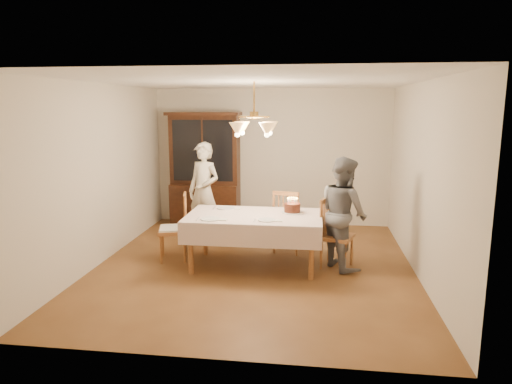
# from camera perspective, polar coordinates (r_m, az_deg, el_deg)

# --- Properties ---
(ground) EXTENTS (5.00, 5.00, 0.00)m
(ground) POSITION_cam_1_polar(r_m,az_deg,el_deg) (6.68, -0.23, -9.21)
(ground) COLOR brown
(ground) RESTS_ON ground
(room_shell) EXTENTS (5.00, 5.00, 5.00)m
(room_shell) POSITION_cam_1_polar(r_m,az_deg,el_deg) (6.32, -0.24, 4.40)
(room_shell) COLOR white
(room_shell) RESTS_ON ground
(dining_table) EXTENTS (1.90, 1.10, 0.76)m
(dining_table) POSITION_cam_1_polar(r_m,az_deg,el_deg) (6.48, -0.23, -3.52)
(dining_table) COLOR brown
(dining_table) RESTS_ON ground
(china_hutch) EXTENTS (1.38, 0.54, 2.16)m
(china_hutch) POSITION_cam_1_polar(r_m,az_deg,el_deg) (8.82, -6.37, 2.61)
(china_hutch) COLOR black
(china_hutch) RESTS_ON ground
(chair_far_side) EXTENTS (0.52, 0.50, 1.00)m
(chair_far_side) POSITION_cam_1_polar(r_m,az_deg,el_deg) (7.20, 4.06, -4.06)
(chair_far_side) COLOR brown
(chair_far_side) RESTS_ON ground
(chair_left_end) EXTENTS (0.52, 0.53, 1.00)m
(chair_left_end) POSITION_cam_1_polar(r_m,az_deg,el_deg) (6.93, -10.27, -4.71)
(chair_left_end) COLOR brown
(chair_left_end) RESTS_ON ground
(chair_right_end) EXTENTS (0.54, 0.55, 1.00)m
(chair_right_end) POSITION_cam_1_polar(r_m,az_deg,el_deg) (6.60, 10.00, -5.57)
(chair_right_end) COLOR brown
(chair_right_end) RESTS_ON ground
(elderly_woman) EXTENTS (0.73, 0.63, 1.68)m
(elderly_woman) POSITION_cam_1_polar(r_m,az_deg,el_deg) (7.83, -6.53, 0.08)
(elderly_woman) COLOR white
(elderly_woman) RESTS_ON ground
(adult_in_grey) EXTENTS (0.90, 0.97, 1.59)m
(adult_in_grey) POSITION_cam_1_polar(r_m,az_deg,el_deg) (6.55, 10.86, -2.55)
(adult_in_grey) COLOR slate
(adult_in_grey) RESTS_ON ground
(birthday_cake) EXTENTS (0.30, 0.30, 0.22)m
(birthday_cake) POSITION_cam_1_polar(r_m,az_deg,el_deg) (6.58, 4.55, -2.04)
(birthday_cake) COLOR white
(birthday_cake) RESTS_ON dining_table
(place_setting_near_left) EXTENTS (0.41, 0.26, 0.02)m
(place_setting_near_left) POSITION_cam_1_polar(r_m,az_deg,el_deg) (6.22, -5.61, -3.39)
(place_setting_near_left) COLOR white
(place_setting_near_left) RESTS_ON dining_table
(place_setting_near_right) EXTENTS (0.39, 0.24, 0.02)m
(place_setting_near_right) POSITION_cam_1_polar(r_m,az_deg,el_deg) (6.14, 1.48, -3.53)
(place_setting_near_right) COLOR white
(place_setting_near_right) RESTS_ON dining_table
(place_setting_far_left) EXTENTS (0.42, 0.27, 0.02)m
(place_setting_far_left) POSITION_cam_1_polar(r_m,az_deg,el_deg) (6.87, -3.69, -2.00)
(place_setting_far_left) COLOR white
(place_setting_far_left) RESTS_ON dining_table
(chandelier) EXTENTS (0.62, 0.62, 0.73)m
(chandelier) POSITION_cam_1_polar(r_m,az_deg,el_deg) (6.29, -0.24, 7.99)
(chandelier) COLOR #BF8C3F
(chandelier) RESTS_ON ground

